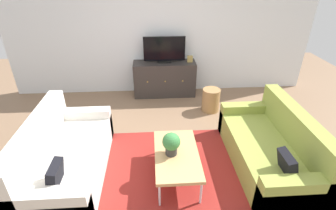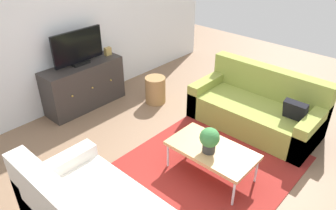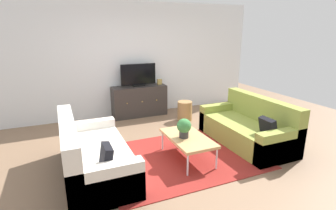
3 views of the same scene
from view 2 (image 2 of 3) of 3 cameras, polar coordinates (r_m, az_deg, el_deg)
ground_plane at (r=4.13m, az=4.05°, el=-11.01°), size 10.00×10.00×0.00m
wall_back at (r=5.25m, az=-18.27°, el=13.66°), size 6.40×0.12×2.70m
area_rug at (r=4.07m, az=5.73°, el=-11.86°), size 2.50×1.90×0.01m
couch_right_side at (r=4.95m, az=15.62°, el=-0.58°), size 0.89×1.83×0.85m
coffee_table at (r=3.84m, az=7.76°, el=-7.96°), size 0.57×1.03×0.39m
potted_plant at (r=3.67m, az=7.33°, el=-6.04°), size 0.23×0.23×0.31m
tv_console at (r=5.40m, az=-14.62°, el=3.37°), size 1.31×0.47×0.74m
flat_screen_tv at (r=5.17m, az=-15.65°, el=9.70°), size 0.86×0.16×0.54m
mantel_clock at (r=5.50m, az=-10.61°, el=9.33°), size 0.11×0.07×0.13m
wicker_basket at (r=5.40m, az=-2.24°, el=2.69°), size 0.34×0.34×0.45m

